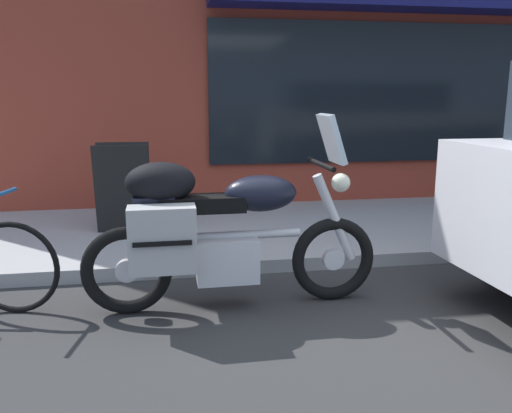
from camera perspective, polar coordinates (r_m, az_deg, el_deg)
The scene contains 3 objects.
ground_plane at distance 3.71m, azimuth 5.23°, elevation -12.35°, with size 80.00×80.00×0.00m, color #2F2F2F.
touring_motorcycle at distance 3.73m, azimuth -4.40°, elevation -2.38°, with size 2.14×0.68×1.39m.
sandwich_board_sign at distance 5.66m, azimuth -14.18°, elevation 1.99°, with size 0.55×0.41×0.92m.
Camera 1 is at (-0.89, -3.26, 1.52)m, focal length 37.05 mm.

